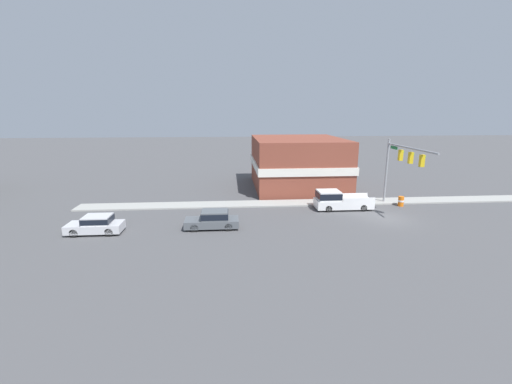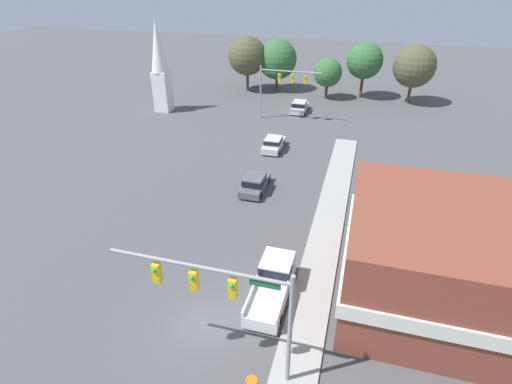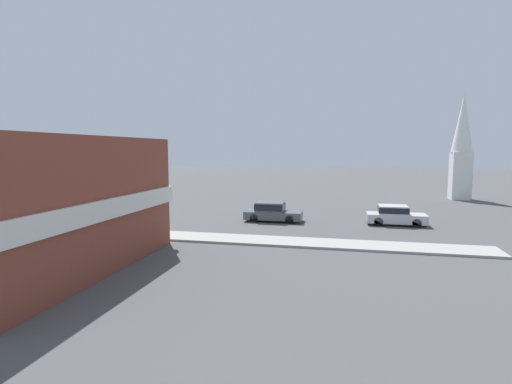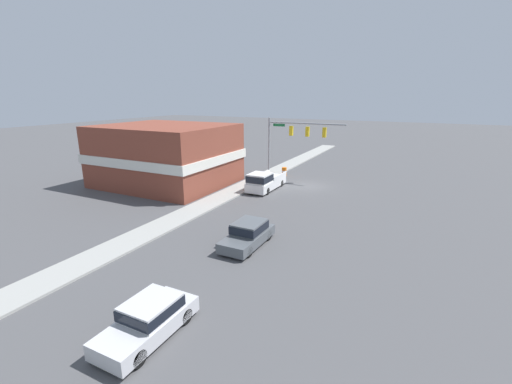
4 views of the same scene
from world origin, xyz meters
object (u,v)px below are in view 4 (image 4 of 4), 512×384
(car_lead, at_px, (248,233))
(construction_barrel, at_px, (284,172))
(car_second_ahead, at_px, (149,318))
(pickup_truck_parked, at_px, (264,181))

(car_lead, height_order, construction_barrel, car_lead)
(car_second_ahead, distance_m, construction_barrel, 29.07)
(construction_barrel, bearing_deg, pickup_truck_parked, 95.14)
(car_second_ahead, relative_size, construction_barrel, 4.23)
(car_second_ahead, height_order, pickup_truck_parked, pickup_truck_parked)
(car_second_ahead, height_order, construction_barrel, car_second_ahead)
(car_lead, xyz_separation_m, pickup_truck_parked, (4.69, -12.21, 0.16))
(car_lead, bearing_deg, car_second_ahead, 93.18)
(pickup_truck_parked, bearing_deg, car_lead, 111.00)
(car_second_ahead, distance_m, pickup_truck_parked, 22.19)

